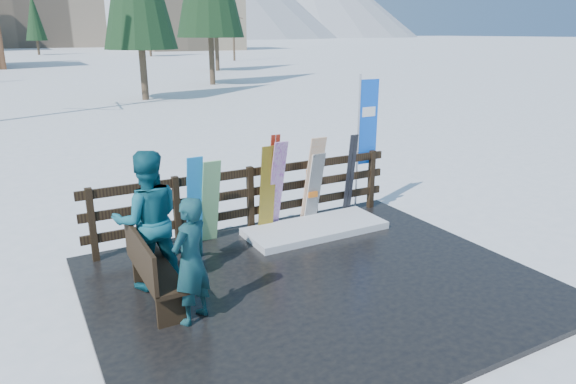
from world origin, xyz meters
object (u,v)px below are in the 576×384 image
snowboard_4 (314,188)px  person_back (148,220)px  snowboard_0 (195,202)px  person_front (191,261)px  snowboard_5 (313,181)px  rental_flag (366,127)px  snowboard_1 (210,202)px  snowboard_3 (276,186)px  bench (150,267)px  snowboard_2 (267,189)px

snowboard_4 → person_back: (-3.20, -0.99, 0.28)m
snowboard_0 → person_front: 2.26m
snowboard_0 → snowboard_5: size_ratio=0.93×
snowboard_0 → rental_flag: (3.51, 0.27, 0.85)m
snowboard_0 → snowboard_5: snowboard_5 is taller
snowboard_1 → rental_flag: rental_flag is taller
snowboard_4 → person_back: person_back is taller
snowboard_1 → person_back: size_ratio=0.77×
snowboard_3 → snowboard_4: 0.78m
snowboard_0 → bench: bearing=-126.3°
snowboard_0 → snowboard_5: bearing=0.0°
snowboard_3 → snowboard_5: size_ratio=1.00×
snowboard_1 → person_front: person_front is taller
snowboard_2 → snowboard_5: snowboard_5 is taller
snowboard_2 → snowboard_4: 0.94m
snowboard_1 → person_back: bearing=-141.1°
bench → snowboard_0: size_ratio=0.98×
snowboard_2 → rental_flag: rental_flag is taller
snowboard_1 → snowboard_4: snowboard_1 is taller
snowboard_2 → snowboard_3: snowboard_3 is taller
snowboard_4 → snowboard_5: bearing=180.0°
bench → snowboard_3: size_ratio=0.90×
snowboard_1 → snowboard_0: bearing=180.0°
bench → snowboard_4: 3.67m
snowboard_1 → rental_flag: bearing=4.7°
snowboard_1 → person_front: 2.36m
rental_flag → person_back: rental_flag is taller
person_back → snowboard_5: bearing=-155.0°
snowboard_1 → person_back: person_back is taller
bench → snowboard_1: (1.37, 1.51, 0.20)m
snowboard_2 → person_back: size_ratio=0.82×
bench → snowboard_0: bearing=53.7°
person_back → snowboard_1: bearing=-133.5°
snowboard_3 → snowboard_1: bearing=180.0°
snowboard_0 → snowboard_4: snowboard_0 is taller
snowboard_2 → person_back: 2.47m
rental_flag → person_front: 4.97m
bench → snowboard_3: snowboard_3 is taller
bench → snowboard_4: bearing=24.4°
snowboard_4 → person_front: person_front is taller
snowboard_1 → snowboard_5: 1.93m
person_back → snowboard_2: bearing=-148.7°
snowboard_5 → rental_flag: size_ratio=0.64×
person_front → snowboard_3: bearing=-168.0°
person_back → snowboard_4: bearing=-155.2°
snowboard_0 → snowboard_5: (2.19, 0.00, 0.05)m
bench → rental_flag: 5.07m
person_front → person_back: bearing=-111.5°
snowboard_1 → snowboard_4: bearing=0.0°
snowboard_0 → snowboard_4: size_ratio=1.13×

